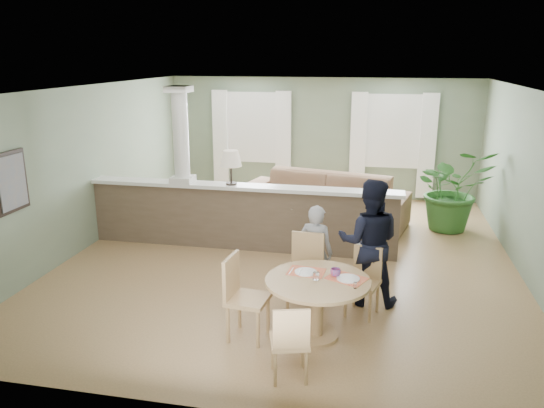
% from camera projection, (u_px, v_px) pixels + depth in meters
% --- Properties ---
extents(ground, '(8.00, 8.00, 0.00)m').
position_uv_depth(ground, '(291.00, 256.00, 8.69)').
color(ground, tan).
rests_on(ground, ground).
extents(room_shell, '(7.02, 8.02, 2.71)m').
position_uv_depth(room_shell, '(297.00, 140.00, 8.80)').
color(room_shell, gray).
rests_on(room_shell, ground).
extents(pony_wall, '(5.32, 0.38, 2.70)m').
position_uv_depth(pony_wall, '(236.00, 208.00, 8.88)').
color(pony_wall, brown).
rests_on(pony_wall, ground).
extents(sofa, '(3.44, 1.97, 0.94)m').
position_uv_depth(sofa, '(322.00, 199.00, 10.29)').
color(sofa, brown).
rests_on(sofa, ground).
extents(houseplant, '(1.67, 1.54, 1.56)m').
position_uv_depth(houseplant, '(453.00, 189.00, 9.82)').
color(houseplant, '#31692A').
rests_on(houseplant, ground).
extents(dining_table, '(1.20, 1.20, 0.82)m').
position_uv_depth(dining_table, '(318.00, 291.00, 6.06)').
color(dining_table, tan).
rests_on(dining_table, ground).
extents(chair_far_boy, '(0.47, 0.47, 0.98)m').
position_uv_depth(chair_far_boy, '(306.00, 268.00, 6.82)').
color(chair_far_boy, tan).
rests_on(chair_far_boy, ground).
extents(chair_far_man, '(0.48, 0.48, 0.86)m').
position_uv_depth(chair_far_man, '(364.00, 278.00, 6.68)').
color(chair_far_man, tan).
rests_on(chair_far_man, ground).
extents(chair_near, '(0.47, 0.47, 0.84)m').
position_uv_depth(chair_near, '(290.00, 340.00, 5.25)').
color(chair_near, tan).
rests_on(chair_near, ground).
extents(chair_side, '(0.49, 0.49, 0.99)m').
position_uv_depth(chair_side, '(241.00, 293.00, 6.08)').
color(chair_side, tan).
rests_on(chair_side, ground).
extents(child_person, '(0.53, 0.41, 1.30)m').
position_uv_depth(child_person, '(316.00, 252.00, 7.06)').
color(child_person, gray).
rests_on(child_person, ground).
extents(man_person, '(0.82, 0.64, 1.68)m').
position_uv_depth(man_person, '(369.00, 242.00, 6.87)').
color(man_person, black).
rests_on(man_person, ground).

